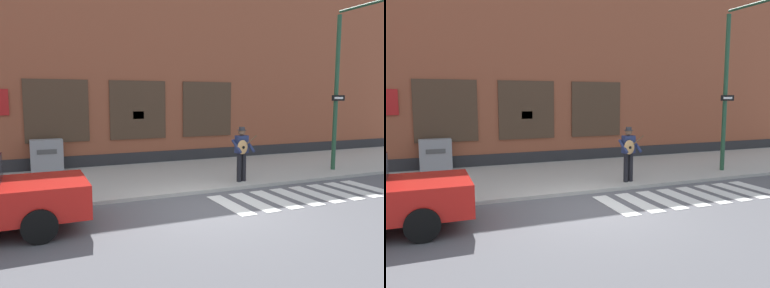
# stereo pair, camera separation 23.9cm
# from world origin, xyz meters

# --- Properties ---
(ground_plane) EXTENTS (160.00, 160.00, 0.00)m
(ground_plane) POSITION_xyz_m (0.00, 0.00, 0.00)
(ground_plane) COLOR #56565B
(sidewalk) EXTENTS (28.00, 5.05, 0.10)m
(sidewalk) POSITION_xyz_m (0.00, 4.04, 0.05)
(sidewalk) COLOR #ADAAA3
(sidewalk) RESTS_ON ground
(building_backdrop) EXTENTS (28.00, 4.06, 7.92)m
(building_backdrop) POSITION_xyz_m (-0.00, 8.56, 3.96)
(building_backdrop) COLOR brown
(building_backdrop) RESTS_ON ground
(crosswalk) EXTENTS (5.20, 1.90, 0.01)m
(crosswalk) POSITION_xyz_m (3.04, 0.21, 0.01)
(crosswalk) COLOR silver
(crosswalk) RESTS_ON ground
(busker) EXTENTS (0.71, 0.52, 1.71)m
(busker) POSITION_xyz_m (2.08, 2.09, 1.08)
(busker) COLOR black
(busker) RESTS_ON sidewalk
(traffic_light) EXTENTS (0.60, 3.00, 5.68)m
(traffic_light) POSITION_xyz_m (6.24, 1.45, 3.99)
(traffic_light) COLOR #234C33
(traffic_light) RESTS_ON sidewalk
(utility_box) EXTENTS (1.08, 0.53, 1.15)m
(utility_box) POSITION_xyz_m (-3.44, 6.11, 0.68)
(utility_box) COLOR gray
(utility_box) RESTS_ON sidewalk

